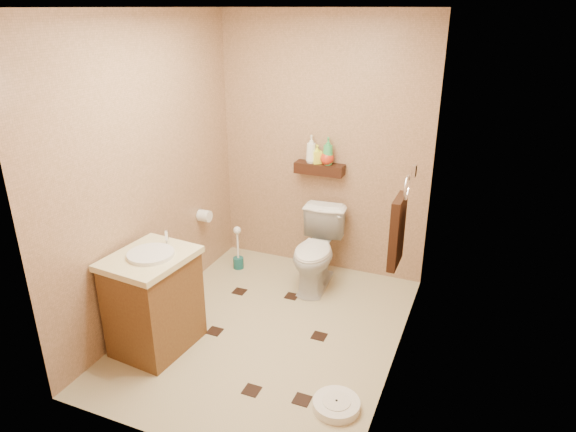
% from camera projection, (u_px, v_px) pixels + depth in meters
% --- Properties ---
extents(ground, '(2.50, 2.50, 0.00)m').
position_uv_depth(ground, '(268.00, 330.00, 4.11)').
color(ground, tan).
rests_on(ground, ground).
extents(wall_back, '(2.00, 0.04, 2.40)m').
position_uv_depth(wall_back, '(323.00, 148.00, 4.72)').
color(wall_back, tan).
rests_on(wall_back, ground).
extents(wall_front, '(2.00, 0.04, 2.40)m').
position_uv_depth(wall_front, '(162.00, 265.00, 2.58)').
color(wall_front, tan).
rests_on(wall_front, ground).
extents(wall_left, '(0.04, 2.50, 2.40)m').
position_uv_depth(wall_left, '(150.00, 173.00, 4.01)').
color(wall_left, tan).
rests_on(wall_left, ground).
extents(wall_right, '(0.04, 2.50, 2.40)m').
position_uv_depth(wall_right, '(407.00, 209.00, 3.30)').
color(wall_right, tan).
rests_on(wall_right, ground).
extents(ceiling, '(2.00, 2.50, 0.02)m').
position_uv_depth(ceiling, '(263.00, 7.00, 3.20)').
color(ceiling, silver).
rests_on(ceiling, wall_back).
extents(wall_shelf, '(0.46, 0.14, 0.10)m').
position_uv_depth(wall_shelf, '(319.00, 169.00, 4.72)').
color(wall_shelf, black).
rests_on(wall_shelf, wall_back).
extents(floor_accents, '(1.13, 1.34, 0.01)m').
position_uv_depth(floor_accents, '(269.00, 336.00, 4.04)').
color(floor_accents, black).
rests_on(floor_accents, ground).
extents(toilet, '(0.45, 0.72, 0.71)m').
position_uv_depth(toilet, '(317.00, 251.00, 4.65)').
color(toilet, white).
rests_on(toilet, ground).
extents(vanity, '(0.57, 0.67, 0.88)m').
position_uv_depth(vanity, '(154.00, 300.00, 3.79)').
color(vanity, brown).
rests_on(vanity, ground).
extents(bathroom_scale, '(0.39, 0.39, 0.06)m').
position_uv_depth(bathroom_scale, '(336.00, 405.00, 3.30)').
color(bathroom_scale, white).
rests_on(bathroom_scale, ground).
extents(toilet_brush, '(0.10, 0.10, 0.45)m').
position_uv_depth(toilet_brush, '(238.00, 254.00, 5.03)').
color(toilet_brush, '#175C5E').
rests_on(toilet_brush, ground).
extents(towel_ring, '(0.12, 0.30, 0.76)m').
position_uv_depth(towel_ring, '(398.00, 228.00, 3.64)').
color(towel_ring, silver).
rests_on(towel_ring, wall_right).
extents(toilet_paper, '(0.12, 0.11, 0.12)m').
position_uv_depth(toilet_paper, '(204.00, 216.00, 4.77)').
color(toilet_paper, white).
rests_on(toilet_paper, wall_left).
extents(bottle_a, '(0.13, 0.13, 0.25)m').
position_uv_depth(bottle_a, '(311.00, 149.00, 4.68)').
color(bottle_a, white).
rests_on(bottle_a, wall_shelf).
extents(bottle_b, '(0.11, 0.11, 0.17)m').
position_uv_depth(bottle_b, '(317.00, 154.00, 4.68)').
color(bottle_b, '#F6FF35').
rests_on(bottle_b, wall_shelf).
extents(bottle_c, '(0.18, 0.18, 0.16)m').
position_uv_depth(bottle_c, '(327.00, 156.00, 4.65)').
color(bottle_c, red).
rests_on(bottle_c, wall_shelf).
extents(bottle_d, '(0.12, 0.12, 0.25)m').
position_uv_depth(bottle_d, '(328.00, 151.00, 4.63)').
color(bottle_d, '#3AAF5C').
rests_on(bottle_d, wall_shelf).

